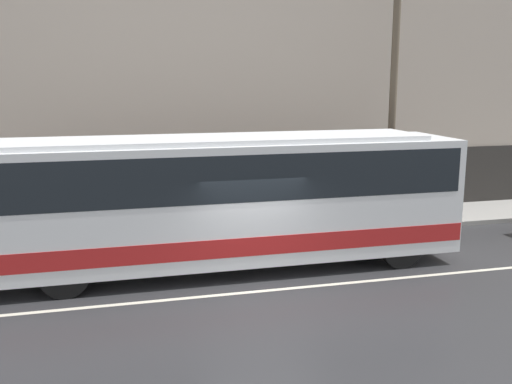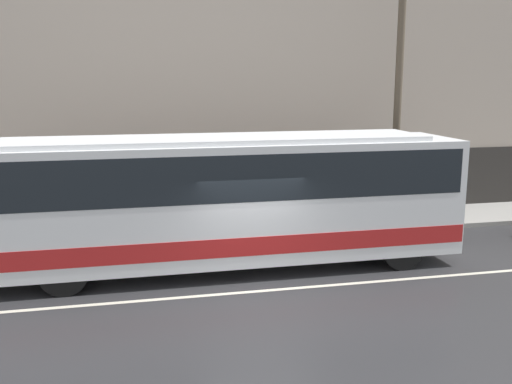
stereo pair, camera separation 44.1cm
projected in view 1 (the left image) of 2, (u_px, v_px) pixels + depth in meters
ground_plane at (260, 291)px, 13.00m from camera, size 60.00×60.00×0.00m
sidewalk at (217, 229)px, 18.05m from camera, size 60.00×2.67×0.15m
building_facade at (207, 91)px, 18.61m from camera, size 60.00×0.35×9.08m
lane_stripe at (260, 291)px, 13.00m from camera, size 54.00×0.14×0.01m
transit_bus at (220, 196)px, 14.23m from camera, size 12.21×2.54×3.37m
utility_pole_near at (394, 84)px, 17.83m from camera, size 0.24×0.24×8.88m
pedestrian_waiting at (56, 214)px, 16.26m from camera, size 0.36×0.36×1.77m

